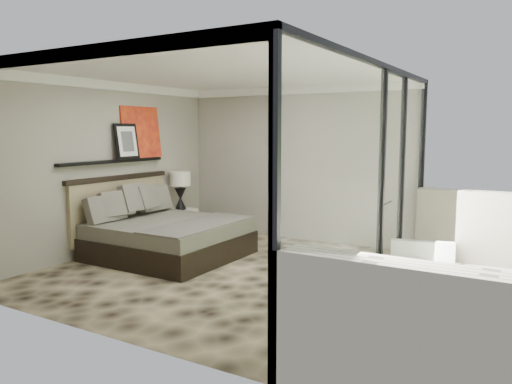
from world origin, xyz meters
The scene contains 13 objects.
floor centered at (0.00, 0.00, 0.00)m, with size 5.00×5.00×0.00m, color black.
ceiling centered at (0.00, 0.00, 2.79)m, with size 4.50×5.00×0.02m, color silver.
back_wall centered at (0.00, 2.49, 1.40)m, with size 4.50×0.02×2.80m, color gray.
left_wall centered at (-2.24, 0.00, 1.40)m, with size 0.02×5.00×2.80m, color gray.
glass_wall centered at (2.25, 0.00, 1.40)m, with size 0.08×5.00×2.80m, color white.
terrace_slab centered at (3.75, 0.00, -0.06)m, with size 3.00×5.00×0.12m, color beige.
picture_ledge centered at (-2.18, 0.10, 1.50)m, with size 0.12×2.20×0.05m, color black.
bed centered at (-1.24, 0.23, 0.35)m, with size 2.17×2.10×1.20m.
nightstand centered at (-1.98, 1.55, 0.24)m, with size 0.49×0.49×0.49m, color black.
table_lamp centered at (-2.00, 1.58, 0.98)m, with size 0.39×0.39×0.72m.
abstract_canvas centered at (-2.19, 0.78, 1.97)m, with size 0.04×0.90×0.90m, color #A00D10.
framed_print centered at (-2.14, 0.37, 1.82)m, with size 0.03×0.50×0.60m, color black.
lounger centered at (2.87, 0.00, 0.19)m, with size 1.15×1.71×0.61m.
Camera 1 is at (4.05, -5.77, 2.01)m, focal length 35.00 mm.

